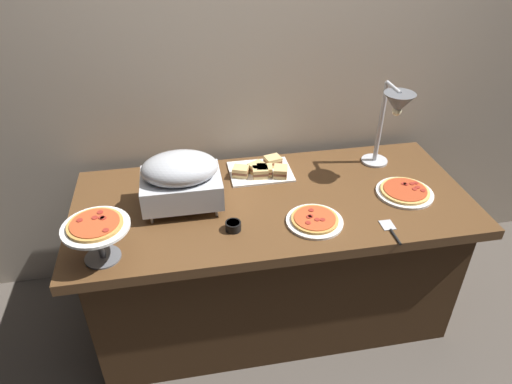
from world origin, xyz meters
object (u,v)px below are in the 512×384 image
serving_spatula (391,231)px  sandwich_platter (262,170)px  chafing_dish (181,178)px  sauce_cup_near (233,226)px  pizza_plate_center (315,220)px  pizza_plate_front (405,192)px  pizza_plate_raised_stand (96,230)px  heat_lamp (394,110)px

serving_spatula → sandwich_platter: bearing=129.3°
chafing_dish → sauce_cup_near: 0.33m
pizza_plate_center → serving_spatula: bearing=-21.0°
pizza_plate_front → chafing_dish: bearing=175.0°
pizza_plate_center → pizza_plate_raised_stand: bearing=-175.6°
sandwich_platter → pizza_plate_raised_stand: bearing=-145.6°
pizza_plate_center → sandwich_platter: (-0.15, 0.45, 0.01)m
sandwich_platter → sauce_cup_near: size_ratio=4.64×
pizza_plate_front → sandwich_platter: (-0.65, 0.31, 0.01)m
pizza_plate_raised_stand → serving_spatula: 1.23m
heat_lamp → pizza_plate_raised_stand: (-1.38, -0.42, -0.21)m
pizza_plate_front → serving_spatula: 0.32m
pizza_plate_raised_stand → sandwich_platter: bearing=34.4°
chafing_dish → pizza_plate_center: bearing=-22.4°
sandwich_platter → serving_spatula: bearing=-50.7°
heat_lamp → sandwich_platter: 0.71m
chafing_dish → pizza_plate_center: 0.63m
pizza_plate_center → sauce_cup_near: size_ratio=3.68×
pizza_plate_front → pizza_plate_center: size_ratio=1.08×
serving_spatula → pizza_plate_center: bearing=159.0°
chafing_dish → pizza_plate_raised_stand: chafing_dish is taller
heat_lamp → chafing_dish: bearing=-174.0°
pizza_plate_center → sandwich_platter: size_ratio=0.79×
chafing_dish → pizza_plate_raised_stand: (-0.34, -0.31, -0.01)m
sandwich_platter → serving_spatula: sandwich_platter is taller
pizza_plate_center → pizza_plate_raised_stand: size_ratio=0.97×
chafing_dish → serving_spatula: chafing_dish is taller
serving_spatula → sauce_cup_near: bearing=168.8°
heat_lamp → serving_spatula: heat_lamp is taller
pizza_plate_raised_stand → pizza_plate_center: bearing=4.4°
chafing_dish → pizza_plate_raised_stand: 0.46m
pizza_plate_front → sandwich_platter: size_ratio=0.85×
chafing_dish → pizza_plate_raised_stand: bearing=-138.0°
heat_lamp → pizza_plate_front: (0.02, -0.20, -0.34)m
pizza_plate_front → pizza_plate_raised_stand: pizza_plate_raised_stand is taller
pizza_plate_raised_stand → pizza_plate_front: bearing=8.6°
sandwich_platter → sauce_cup_near: bearing=-116.1°
heat_lamp → pizza_plate_raised_stand: heat_lamp is taller
sandwich_platter → pizza_plate_front: bearing=-25.2°
sandwich_platter → sauce_cup_near: sandwich_platter is taller
sandwich_platter → chafing_dish: bearing=-153.0°
heat_lamp → pizza_plate_raised_stand: 1.46m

